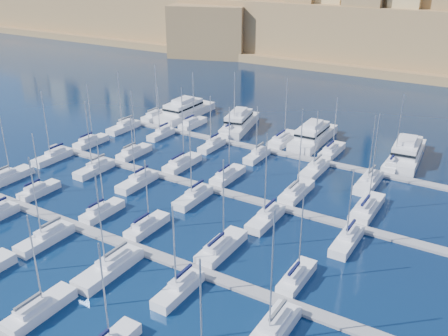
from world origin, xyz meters
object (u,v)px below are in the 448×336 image
Objects in this scene: motor_yacht_b at (239,122)px; motor_yacht_d at (407,152)px; motor_yacht_c at (313,135)px; motor_yacht_a at (185,110)px.

motor_yacht_b and motor_yacht_d have the same top height.
motor_yacht_d is (20.12, 0.21, 0.00)m from motor_yacht_c.
motor_yacht_c is at bearing -179.40° from motor_yacht_d.
motor_yacht_a and motor_yacht_d have the same top height.
motor_yacht_c is 0.96× the size of motor_yacht_d.
motor_yacht_d is at bearing 0.60° from motor_yacht_c.
motor_yacht_b is 0.95× the size of motor_yacht_d.
motor_yacht_a is 1.05× the size of motor_yacht_d.
motor_yacht_d is at bearing 0.87° from motor_yacht_b.
motor_yacht_c is at bearing -1.20° from motor_yacht_a.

